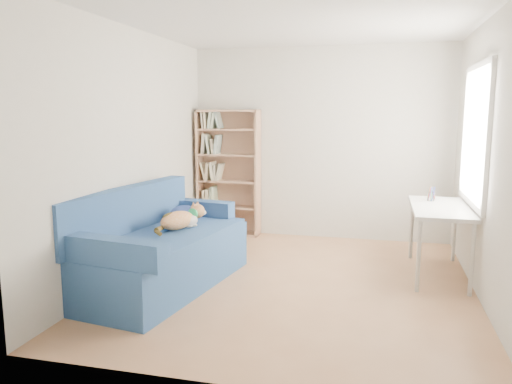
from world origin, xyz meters
TOP-DOWN VIEW (x-y plane):
  - ground at (0.00, 0.00)m, footprint 4.00×4.00m
  - room_shell at (0.10, 0.03)m, footprint 3.54×4.04m
  - sofa at (-1.30, -0.38)m, footprint 1.24×2.14m
  - bookshelf at (-1.25, 1.85)m, footprint 0.88×0.27m
  - desk at (1.44, 0.64)m, footprint 0.58×1.26m
  - pen_cup at (1.37, 0.95)m, footprint 0.09×0.09m

SIDE VIEW (x-z plane):
  - ground at x=0.00m, z-range 0.00..0.00m
  - sofa at x=-1.30m, z-range -0.13..0.86m
  - desk at x=1.44m, z-range 0.30..1.05m
  - pen_cup at x=1.37m, z-range 0.73..0.89m
  - bookshelf at x=-1.25m, z-range -0.07..1.69m
  - room_shell at x=0.10m, z-range 0.33..2.95m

